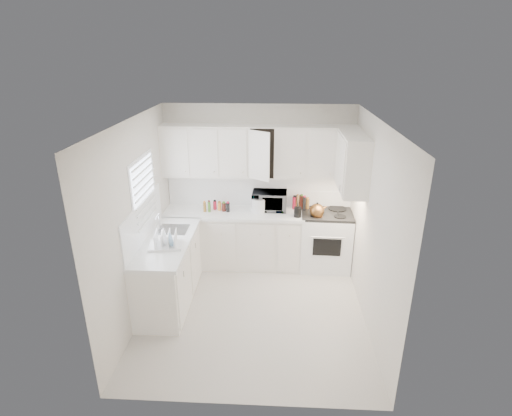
# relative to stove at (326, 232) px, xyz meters

# --- Properties ---
(floor) EXTENTS (3.20, 3.20, 0.00)m
(floor) POSITION_rel_stove_xyz_m (-1.10, -1.30, -0.61)
(floor) COLOR beige
(floor) RESTS_ON ground
(ceiling) EXTENTS (3.20, 3.20, 0.00)m
(ceiling) POSITION_rel_stove_xyz_m (-1.10, -1.30, 1.99)
(ceiling) COLOR white
(ceiling) RESTS_ON ground
(wall_back) EXTENTS (3.00, 0.00, 3.00)m
(wall_back) POSITION_rel_stove_xyz_m (-1.10, 0.30, 0.69)
(wall_back) COLOR silver
(wall_back) RESTS_ON ground
(wall_front) EXTENTS (3.00, 0.00, 3.00)m
(wall_front) POSITION_rel_stove_xyz_m (-1.10, -2.90, 0.69)
(wall_front) COLOR silver
(wall_front) RESTS_ON ground
(wall_left) EXTENTS (0.00, 3.20, 3.20)m
(wall_left) POSITION_rel_stove_xyz_m (-2.60, -1.30, 0.69)
(wall_left) COLOR silver
(wall_left) RESTS_ON ground
(wall_right) EXTENTS (0.00, 3.20, 3.20)m
(wall_right) POSITION_rel_stove_xyz_m (0.40, -1.30, 0.69)
(wall_right) COLOR silver
(wall_right) RESTS_ON ground
(window_blinds) EXTENTS (0.06, 0.96, 1.06)m
(window_blinds) POSITION_rel_stove_xyz_m (-2.58, -0.95, 0.94)
(window_blinds) COLOR white
(window_blinds) RESTS_ON wall_left
(lower_cabinets_back) EXTENTS (2.22, 0.60, 0.90)m
(lower_cabinets_back) POSITION_rel_stove_xyz_m (-1.49, 0.00, -0.16)
(lower_cabinets_back) COLOR silver
(lower_cabinets_back) RESTS_ON floor
(lower_cabinets_left) EXTENTS (0.60, 1.60, 0.90)m
(lower_cabinets_left) POSITION_rel_stove_xyz_m (-2.30, -1.10, -0.16)
(lower_cabinets_left) COLOR silver
(lower_cabinets_left) RESTS_ON floor
(countertop_back) EXTENTS (2.24, 0.64, 0.05)m
(countertop_back) POSITION_rel_stove_xyz_m (-1.49, -0.01, 0.31)
(countertop_back) COLOR white
(countertop_back) RESTS_ON lower_cabinets_back
(countertop_left) EXTENTS (0.64, 1.62, 0.05)m
(countertop_left) POSITION_rel_stove_xyz_m (-2.29, -1.10, 0.31)
(countertop_left) COLOR white
(countertop_left) RESTS_ON lower_cabinets_left
(backsplash_back) EXTENTS (2.98, 0.02, 0.55)m
(backsplash_back) POSITION_rel_stove_xyz_m (-1.10, 0.29, 0.61)
(backsplash_back) COLOR white
(backsplash_back) RESTS_ON wall_back
(backsplash_left) EXTENTS (0.02, 1.60, 0.55)m
(backsplash_left) POSITION_rel_stove_xyz_m (-2.59, -1.10, 0.61)
(backsplash_left) COLOR white
(backsplash_left) RESTS_ON wall_left
(upper_cabinets_back) EXTENTS (3.00, 0.33, 0.80)m
(upper_cabinets_back) POSITION_rel_stove_xyz_m (-1.10, 0.14, 0.89)
(upper_cabinets_back) COLOR silver
(upper_cabinets_back) RESTS_ON wall_back
(upper_cabinets_right) EXTENTS (0.33, 0.90, 0.80)m
(upper_cabinets_right) POSITION_rel_stove_xyz_m (0.24, -0.48, 0.89)
(upper_cabinets_right) COLOR silver
(upper_cabinets_right) RESTS_ON wall_right
(sink) EXTENTS (0.42, 0.38, 0.30)m
(sink) POSITION_rel_stove_xyz_m (-2.29, -0.75, 0.46)
(sink) COLOR gray
(sink) RESTS_ON countertop_left
(stove) EXTENTS (0.82, 0.69, 1.23)m
(stove) POSITION_rel_stove_xyz_m (0.00, 0.00, 0.00)
(stove) COLOR white
(stove) RESTS_ON floor
(tea_kettle) EXTENTS (0.30, 0.27, 0.26)m
(tea_kettle) POSITION_rel_stove_xyz_m (-0.18, -0.16, 0.45)
(tea_kettle) COLOR #9E652B
(tea_kettle) RESTS_ON stove
(frying_pan) EXTENTS (0.33, 0.51, 0.04)m
(frying_pan) POSITION_rel_stove_xyz_m (0.18, 0.16, 0.35)
(frying_pan) COLOR black
(frying_pan) RESTS_ON stove
(microwave) EXTENTS (0.56, 0.32, 0.37)m
(microwave) POSITION_rel_stove_xyz_m (-0.92, 0.12, 0.52)
(microwave) COLOR gray
(microwave) RESTS_ON countertop_back
(rice_cooker) EXTENTS (0.30, 0.30, 0.27)m
(rice_cooker) POSITION_rel_stove_xyz_m (-1.09, 0.03, 0.47)
(rice_cooker) COLOR white
(rice_cooker) RESTS_ON countertop_back
(paper_towel) EXTENTS (0.12, 0.12, 0.27)m
(paper_towel) POSITION_rel_stove_xyz_m (-1.16, 0.22, 0.47)
(paper_towel) COLOR white
(paper_towel) RESTS_ON countertop_back
(utensil_crock) EXTENTS (0.13, 0.13, 0.37)m
(utensil_crock) POSITION_rel_stove_xyz_m (-0.48, -0.18, 0.52)
(utensil_crock) COLOR black
(utensil_crock) RESTS_ON countertop_back
(dish_rack) EXTENTS (0.47, 0.38, 0.23)m
(dish_rack) POSITION_rel_stove_xyz_m (-2.26, -1.28, 0.45)
(dish_rack) COLOR white
(dish_rack) RESTS_ON countertop_left
(spice_left_0) EXTENTS (0.06, 0.06, 0.13)m
(spice_left_0) POSITION_rel_stove_xyz_m (-1.95, 0.12, 0.40)
(spice_left_0) COLOR olive
(spice_left_0) RESTS_ON countertop_back
(spice_left_1) EXTENTS (0.06, 0.06, 0.13)m
(spice_left_1) POSITION_rel_stove_xyz_m (-1.87, 0.03, 0.40)
(spice_left_1) COLOR #447828
(spice_left_1) RESTS_ON countertop_back
(spice_left_2) EXTENTS (0.06, 0.06, 0.13)m
(spice_left_2) POSITION_rel_stove_xyz_m (-1.80, 0.12, 0.40)
(spice_left_2) COLOR red
(spice_left_2) RESTS_ON countertop_back
(spice_left_3) EXTENTS (0.06, 0.06, 0.13)m
(spice_left_3) POSITION_rel_stove_xyz_m (-1.72, 0.03, 0.40)
(spice_left_3) COLOR #F8993A
(spice_left_3) RESTS_ON countertop_back
(spice_left_4) EXTENTS (0.06, 0.06, 0.13)m
(spice_left_4) POSITION_rel_stove_xyz_m (-1.65, 0.12, 0.40)
(spice_left_4) COLOR #541F18
(spice_left_4) RESTS_ON countertop_back
(spice_left_5) EXTENTS (0.06, 0.06, 0.13)m
(spice_left_5) POSITION_rel_stove_xyz_m (-1.57, 0.03, 0.40)
(spice_left_5) COLOR black
(spice_left_5) RESTS_ON countertop_back
(sauce_right_0) EXTENTS (0.06, 0.06, 0.19)m
(sauce_right_0) POSITION_rel_stove_xyz_m (-0.52, 0.16, 0.43)
(sauce_right_0) COLOR red
(sauce_right_0) RESTS_ON countertop_back
(sauce_right_1) EXTENTS (0.06, 0.06, 0.19)m
(sauce_right_1) POSITION_rel_stove_xyz_m (-0.46, 0.10, 0.43)
(sauce_right_1) COLOR #F8993A
(sauce_right_1) RESTS_ON countertop_back
(sauce_right_2) EXTENTS (0.06, 0.06, 0.19)m
(sauce_right_2) POSITION_rel_stove_xyz_m (-0.41, 0.16, 0.43)
(sauce_right_2) COLOR #541F18
(sauce_right_2) RESTS_ON countertop_back
(sauce_right_3) EXTENTS (0.06, 0.06, 0.19)m
(sauce_right_3) POSITION_rel_stove_xyz_m (-0.35, 0.10, 0.43)
(sauce_right_3) COLOR black
(sauce_right_3) RESTS_ON countertop_back
(sauce_right_4) EXTENTS (0.06, 0.06, 0.19)m
(sauce_right_4) POSITION_rel_stove_xyz_m (-0.30, 0.16, 0.43)
(sauce_right_4) COLOR olive
(sauce_right_4) RESTS_ON countertop_back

